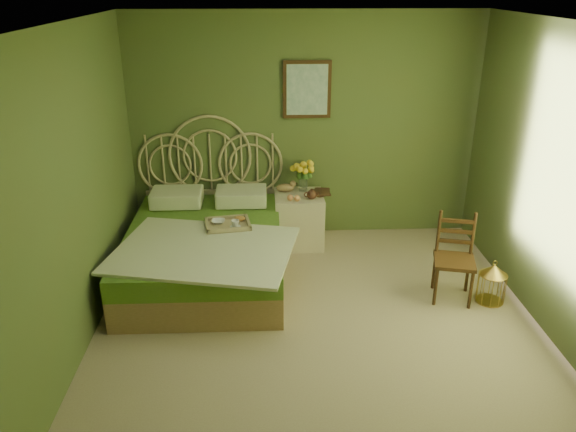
{
  "coord_description": "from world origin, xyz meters",
  "views": [
    {
      "loc": [
        -0.47,
        -4.09,
        2.91
      ],
      "look_at": [
        -0.24,
        1.0,
        0.74
      ],
      "focal_mm": 35.0,
      "sensor_mm": 36.0,
      "label": 1
    }
  ],
  "objects_px": {
    "bed": "(206,246)",
    "birdcage": "(492,284)",
    "nightstand": "(299,214)",
    "chair": "(453,251)"
  },
  "relations": [
    {
      "from": "bed",
      "to": "birdcage",
      "type": "height_order",
      "value": "bed"
    },
    {
      "from": "nightstand",
      "to": "chair",
      "type": "xyz_separation_m",
      "value": [
        1.41,
        -1.24,
        0.11
      ]
    },
    {
      "from": "bed",
      "to": "birdcage",
      "type": "relative_size",
      "value": 5.92
    },
    {
      "from": "birdcage",
      "to": "bed",
      "type": "bearing_deg",
      "value": 166.0
    },
    {
      "from": "birdcage",
      "to": "chair",
      "type": "bearing_deg",
      "value": 157.38
    },
    {
      "from": "bed",
      "to": "nightstand",
      "type": "xyz_separation_m",
      "value": [
        1.03,
        0.69,
        0.05
      ]
    },
    {
      "from": "chair",
      "to": "birdcage",
      "type": "bearing_deg",
      "value": -9.17
    },
    {
      "from": "nightstand",
      "to": "birdcage",
      "type": "distance_m",
      "value": 2.26
    },
    {
      "from": "bed",
      "to": "nightstand",
      "type": "distance_m",
      "value": 1.24
    },
    {
      "from": "bed",
      "to": "chair",
      "type": "height_order",
      "value": "bed"
    }
  ]
}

